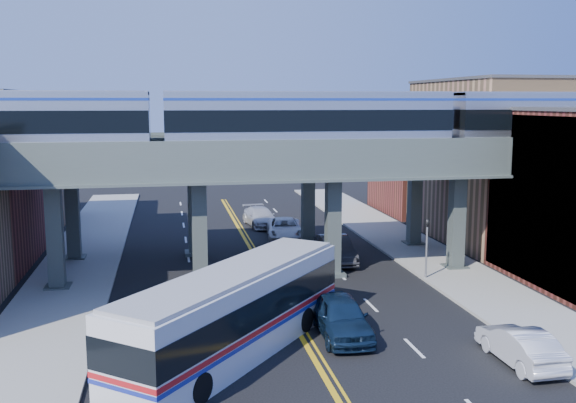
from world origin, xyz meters
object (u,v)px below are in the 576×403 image
object	(u,v)px
car_lane_d	(260,217)
transit_train	(308,120)
transit_bus	(235,313)
car_lane_b	(335,249)
stop_sign	(288,272)
car_parked_curb	(520,345)
traffic_signal	(427,242)
car_lane_a	(341,316)
car_lane_c	(285,229)

from	to	relation	value
car_lane_d	transit_train	bearing A→B (deg)	-95.24
transit_bus	car_lane_b	world-z (taller)	transit_bus
stop_sign	car_parked_curb	bearing A→B (deg)	-50.13
stop_sign	traffic_signal	distance (m)	9.41
car_lane_a	traffic_signal	bearing A→B (deg)	48.95
transit_train	transit_bus	bearing A→B (deg)	-116.50
stop_sign	car_lane_c	distance (m)	16.19
traffic_signal	car_lane_a	bearing A→B (deg)	-132.90
stop_sign	traffic_signal	xyz separation A→B (m)	(8.90, 3.00, 0.54)
transit_train	traffic_signal	size ratio (longest dim) A/B	12.50
car_lane_a	transit_bus	bearing A→B (deg)	-164.14
transit_bus	car_parked_curb	world-z (taller)	transit_bus
traffic_signal	car_parked_curb	bearing A→B (deg)	-95.23
car_lane_c	transit_train	bearing A→B (deg)	-85.82
traffic_signal	car_lane_b	world-z (taller)	traffic_signal
stop_sign	car_lane_a	bearing A→B (deg)	-73.19
transit_bus	car_parked_curb	size ratio (longest dim) A/B	2.68
car_lane_a	car_lane_c	distance (m)	20.93
stop_sign	car_lane_d	distance (m)	21.56
car_lane_a	car_lane_c	size ratio (longest dim) A/B	0.94
stop_sign	car_lane_d	world-z (taller)	stop_sign
car_lane_c	stop_sign	bearing A→B (deg)	-92.44
car_parked_curb	transit_train	bearing A→B (deg)	-69.23
stop_sign	car_lane_d	bearing A→B (deg)	85.61
traffic_signal	car_lane_c	world-z (taller)	traffic_signal
car_lane_b	car_lane_d	bearing A→B (deg)	103.69
car_lane_b	car_lane_d	xyz separation A→B (m)	(-3.05, 13.35, -0.09)
transit_train	car_lane_b	xyz separation A→B (m)	(2.56, 3.12, -8.56)
car_lane_b	car_parked_curb	bearing A→B (deg)	-79.18
stop_sign	car_lane_a	world-z (taller)	stop_sign
traffic_signal	car_lane_c	distance (m)	14.40
car_lane_a	car_lane_b	size ratio (longest dim) A/B	1.01
stop_sign	car_lane_b	world-z (taller)	stop_sign
car_lane_d	car_lane_a	bearing A→B (deg)	-97.28
traffic_signal	car_lane_b	xyz separation A→B (m)	(-4.20, 5.12, -1.43)
transit_train	car_lane_a	size ratio (longest dim) A/B	9.59
transit_bus	car_lane_c	distance (m)	23.00
transit_bus	transit_train	bearing A→B (deg)	12.74
transit_train	car_lane_d	bearing A→B (deg)	91.72
transit_train	car_lane_d	distance (m)	18.61
stop_sign	car_lane_c	world-z (taller)	stop_sign
car_parked_curb	car_lane_d	bearing A→B (deg)	-79.45
traffic_signal	car_lane_b	distance (m)	6.77
car_lane_b	car_lane_d	distance (m)	13.70
transit_bus	stop_sign	bearing A→B (deg)	10.22
stop_sign	car_lane_a	size ratio (longest dim) A/B	0.49
car_lane_a	car_lane_d	size ratio (longest dim) A/B	0.99
stop_sign	traffic_signal	size ratio (longest dim) A/B	0.64
transit_bus	car_lane_b	xyz separation A→B (m)	(8.14, 14.32, -0.92)
car_parked_curb	traffic_signal	bearing A→B (deg)	-95.93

